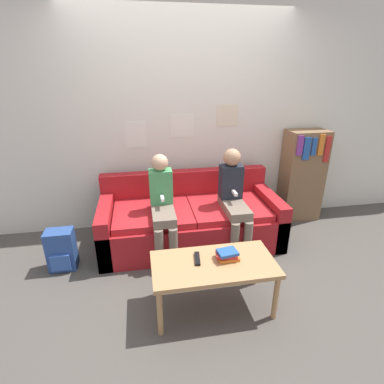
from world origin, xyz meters
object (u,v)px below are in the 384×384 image
person_left (162,203)px  bookshelf (302,175)px  backpack (61,250)px  coffee_table (214,268)px  couch (190,220)px  person_right (234,196)px  tv_remote (197,259)px

person_left → bookshelf: bearing=16.1°
bookshelf → backpack: (-2.88, -0.64, -0.39)m
coffee_table → person_left: bearing=110.5°
couch → person_right: person_right is taller
person_left → tv_remote: bearing=-75.8°
coffee_table → bookshelf: 2.09m
person_left → bookshelf: bookshelf is taller
person_right → bookshelf: 1.21m
tv_remote → backpack: 1.45m
coffee_table → bookshelf: size_ratio=0.85×
coffee_table → bookshelf: (1.52, 1.42, 0.20)m
couch → backpack: (-1.35, -0.30, -0.05)m
coffee_table → person_right: (0.44, 0.89, 0.22)m
person_right → person_left: bearing=-179.5°
coffee_table → tv_remote: bearing=153.5°
person_right → couch: bearing=156.4°
tv_remote → coffee_table: bearing=-19.0°
tv_remote → bookshelf: size_ratio=0.15×
person_right → tv_remote: (-0.56, -0.83, -0.16)m
tv_remote → bookshelf: 2.14m
couch → bookshelf: bearing=12.3°
couch → bookshelf: size_ratio=1.69×
coffee_table → bookshelf: bookshelf is taller
couch → person_left: size_ratio=1.85×
couch → person_right: bearing=-23.6°
person_left → couch: bearing=31.9°
person_left → tv_remote: 0.86m
tv_remote → bookshelf: (1.65, 1.36, 0.14)m
tv_remote → backpack: tv_remote is taller
person_left → backpack: bearing=-174.2°
person_left → person_right: (0.77, 0.01, 0.02)m
coffee_table → tv_remote: size_ratio=5.73×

